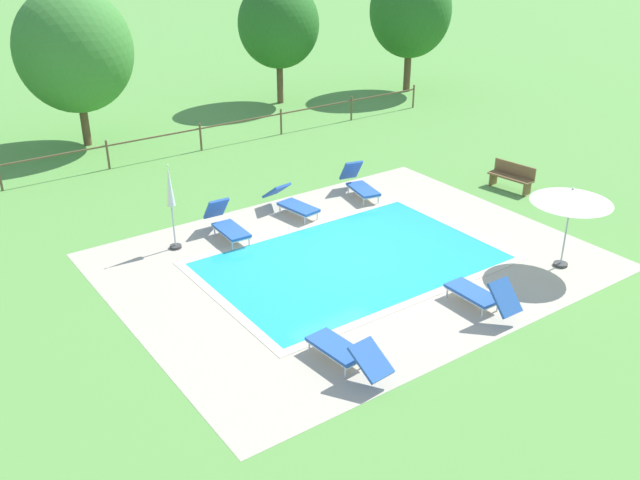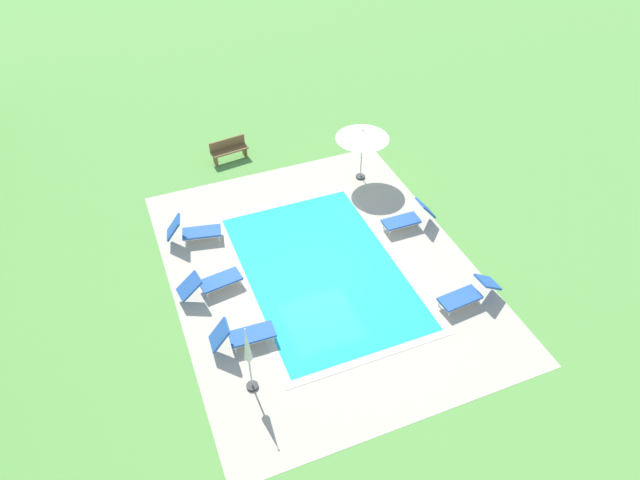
# 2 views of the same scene
# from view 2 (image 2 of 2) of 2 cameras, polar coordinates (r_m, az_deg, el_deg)

# --- Properties ---
(ground_plane) EXTENTS (160.00, 160.00, 0.00)m
(ground_plane) POSITION_cam_2_polar(r_m,az_deg,el_deg) (18.91, 0.17, -2.97)
(ground_plane) COLOR #599342
(pool_deck_paving) EXTENTS (11.99, 9.42, 0.01)m
(pool_deck_paving) POSITION_cam_2_polar(r_m,az_deg,el_deg) (18.91, 0.17, -2.96)
(pool_deck_paving) COLOR #B2A893
(pool_deck_paving) RESTS_ON ground
(swimming_pool_water) EXTENTS (7.29, 4.72, 0.01)m
(swimming_pool_water) POSITION_cam_2_polar(r_m,az_deg,el_deg) (18.91, 0.17, -2.96)
(swimming_pool_water) COLOR #23A8C1
(swimming_pool_water) RESTS_ON ground
(pool_coping_rim) EXTENTS (7.77, 5.20, 0.01)m
(pool_coping_rim) POSITION_cam_2_polar(r_m,az_deg,el_deg) (18.90, 0.17, -2.95)
(pool_coping_rim) COLOR #C0B59F
(pool_coping_rim) RESTS_ON ground
(sun_lounger_north_near_steps) EXTENTS (0.88, 2.07, 0.84)m
(sun_lounger_north_near_steps) POSITION_cam_2_polar(r_m,az_deg,el_deg) (18.32, -10.57, -4.08)
(sun_lounger_north_near_steps) COLOR #2856A8
(sun_lounger_north_near_steps) RESTS_ON ground
(sun_lounger_north_mid) EXTENTS (0.77, 2.07, 0.80)m
(sun_lounger_north_mid) POSITION_cam_2_polar(r_m,az_deg,el_deg) (18.24, 14.29, -5.11)
(sun_lounger_north_mid) COLOR #2856A8
(sun_lounger_north_mid) RESTS_ON ground
(sun_lounger_north_far) EXTENTS (0.67, 1.86, 1.00)m
(sun_lounger_north_far) POSITION_cam_2_polar(r_m,az_deg,el_deg) (16.74, -7.57, -9.17)
(sun_lounger_north_far) COLOR #2856A8
(sun_lounger_north_far) RESTS_ON ground
(sun_lounger_north_end) EXTENTS (0.61, 1.88, 0.97)m
(sun_lounger_north_end) POSITION_cam_2_polar(r_m,az_deg,el_deg) (20.53, 8.63, 2.18)
(sun_lounger_north_end) COLOR #2856A8
(sun_lounger_north_end) RESTS_ON ground
(sun_lounger_south_near_corner) EXTENTS (0.95, 1.90, 1.02)m
(sun_lounger_south_near_corner) POSITION_cam_2_polar(r_m,az_deg,el_deg) (20.20, -12.26, 0.86)
(sun_lounger_south_near_corner) COLOR #2856A8
(sun_lounger_south_near_corner) RESTS_ON ground
(patio_umbrella_open_foreground) EXTENTS (2.01, 2.01, 2.17)m
(patio_umbrella_open_foreground) POSITION_cam_2_polar(r_m,az_deg,el_deg) (21.88, 4.19, 10.27)
(patio_umbrella_open_foreground) COLOR #383838
(patio_umbrella_open_foreground) RESTS_ON ground
(patio_umbrella_closed_row_west) EXTENTS (0.32, 0.32, 2.40)m
(patio_umbrella_closed_row_west) POSITION_cam_2_polar(r_m,az_deg,el_deg) (14.92, -7.08, -10.78)
(patio_umbrella_closed_row_west) COLOR #383838
(patio_umbrella_closed_row_west) RESTS_ON ground
(wooden_bench_lawn_side) EXTENTS (0.65, 1.55, 0.87)m
(wooden_bench_lawn_side) POSITION_cam_2_polar(r_m,az_deg,el_deg) (23.99, -8.90, 8.78)
(wooden_bench_lawn_side) COLOR brown
(wooden_bench_lawn_side) RESTS_ON ground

